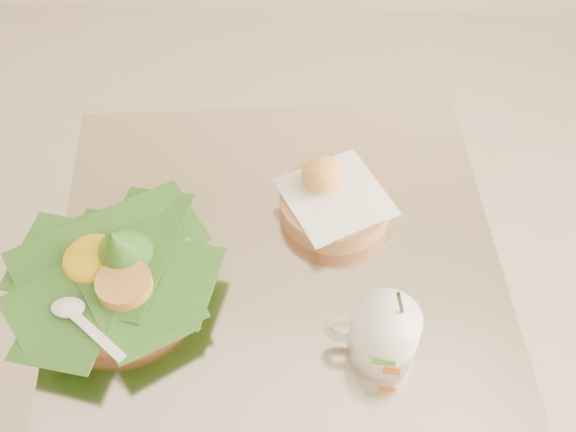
{
  "coord_description": "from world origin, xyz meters",
  "views": [
    {
      "loc": [
        0.23,
        -0.62,
        1.68
      ],
      "look_at": [
        0.2,
        0.08,
        0.82
      ],
      "focal_mm": 45.0,
      "sensor_mm": 36.0,
      "label": 1
    }
  ],
  "objects_px": {
    "cafe_table": "(280,326)",
    "coffee_mug": "(382,333)",
    "bread_basket": "(333,199)",
    "rice_basket": "(114,269)"
  },
  "relations": [
    {
      "from": "coffee_mug",
      "to": "bread_basket",
      "type": "bearing_deg",
      "value": 104.77
    },
    {
      "from": "bread_basket",
      "to": "coffee_mug",
      "type": "height_order",
      "value": "coffee_mug"
    },
    {
      "from": "rice_basket",
      "to": "bread_basket",
      "type": "relative_size",
      "value": 1.48
    },
    {
      "from": "cafe_table",
      "to": "coffee_mug",
      "type": "height_order",
      "value": "coffee_mug"
    },
    {
      "from": "rice_basket",
      "to": "bread_basket",
      "type": "height_order",
      "value": "rice_basket"
    },
    {
      "from": "rice_basket",
      "to": "cafe_table",
      "type": "bearing_deg",
      "value": 15.5
    },
    {
      "from": "cafe_table",
      "to": "bread_basket",
      "type": "xyz_separation_m",
      "value": [
        0.09,
        0.1,
        0.25
      ]
    },
    {
      "from": "rice_basket",
      "to": "coffee_mug",
      "type": "bearing_deg",
      "value": -13.39
    },
    {
      "from": "cafe_table",
      "to": "rice_basket",
      "type": "xyz_separation_m",
      "value": [
        -0.24,
        -0.07,
        0.26
      ]
    },
    {
      "from": "cafe_table",
      "to": "rice_basket",
      "type": "distance_m",
      "value": 0.36
    }
  ]
}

